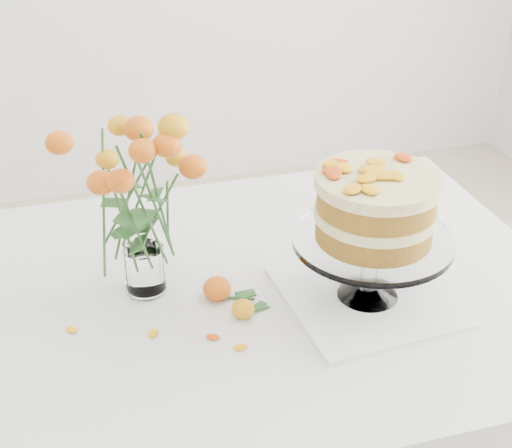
{
  "coord_description": "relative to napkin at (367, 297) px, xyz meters",
  "views": [
    {
      "loc": [
        -0.22,
        -1.12,
        1.56
      ],
      "look_at": [
        0.09,
        -0.03,
        0.91
      ],
      "focal_mm": 50.0,
      "sensor_mm": 36.0,
      "label": 1
    }
  ],
  "objects": [
    {
      "name": "napkin",
      "position": [
        0.0,
        0.0,
        0.0
      ],
      "size": [
        0.33,
        0.33,
        0.01
      ],
      "primitive_type": "cube",
      "rotation": [
        0.0,
        0.0,
        0.07
      ],
      "color": "white",
      "rests_on": "table"
    },
    {
      "name": "table",
      "position": [
        -0.29,
        0.1,
        -0.09
      ],
      "size": [
        1.43,
        0.93,
        0.76
      ],
      "color": "#A2835E",
      "rests_on": "ground"
    },
    {
      "name": "cake_stand",
      "position": [
        0.0,
        0.0,
        0.18
      ],
      "size": [
        0.3,
        0.3,
        0.26
      ],
      "rotation": [
        0.0,
        0.0,
        0.25
      ],
      "color": "white",
      "rests_on": "napkin"
    },
    {
      "name": "stray_petal_d",
      "position": [
        -0.55,
        0.05,
        -0.0
      ],
      "size": [
        0.03,
        0.02,
        0.0
      ],
      "primitive_type": "ellipsoid",
      "color": "#FFAA10",
      "rests_on": "table"
    },
    {
      "name": "loose_rose_near",
      "position": [
        -0.24,
        0.01,
        0.01
      ],
      "size": [
        0.08,
        0.04,
        0.04
      ],
      "rotation": [
        0.0,
        0.0,
        0.22
      ],
      "color": "gold",
      "rests_on": "table"
    },
    {
      "name": "rose_vase",
      "position": [
        -0.4,
        0.14,
        0.22
      ],
      "size": [
        0.28,
        0.28,
        0.39
      ],
      "rotation": [
        0.0,
        0.0,
        0.11
      ],
      "color": "white",
      "rests_on": "table"
    },
    {
      "name": "stray_petal_b",
      "position": [
        -0.31,
        -0.04,
        -0.0
      ],
      "size": [
        0.03,
        0.02,
        0.0
      ],
      "primitive_type": "ellipsoid",
      "color": "#FFAA10",
      "rests_on": "table"
    },
    {
      "name": "stray_petal_a",
      "position": [
        -0.41,
        0.0,
        -0.0
      ],
      "size": [
        0.03,
        0.02,
        0.0
      ],
      "primitive_type": "ellipsoid",
      "color": "#FFAA10",
      "rests_on": "table"
    },
    {
      "name": "loose_rose_far",
      "position": [
        -0.28,
        0.08,
        0.02
      ],
      "size": [
        0.1,
        0.06,
        0.05
      ],
      "rotation": [
        0.0,
        0.0,
        -0.37
      ],
      "color": "#DB5D0A",
      "rests_on": "table"
    },
    {
      "name": "stray_petal_c",
      "position": [
        -0.27,
        -0.08,
        -0.0
      ],
      "size": [
        0.03,
        0.02,
        0.0
      ],
      "primitive_type": "ellipsoid",
      "color": "#FFAA10",
      "rests_on": "table"
    }
  ]
}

